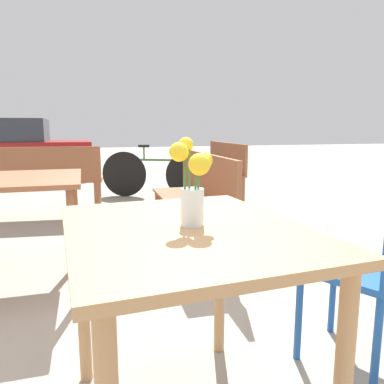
{
  "coord_description": "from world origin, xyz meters",
  "views": [
    {
      "loc": [
        -0.31,
        -1.13,
        1.06
      ],
      "look_at": [
        0.02,
        0.0,
        0.86
      ],
      "focal_mm": 35.0,
      "sensor_mm": 36.0,
      "label": 1
    }
  ],
  "objects": [
    {
      "name": "bicycle",
      "position": [
        0.79,
        4.5,
        0.37
      ],
      "size": [
        1.56,
        0.79,
        0.81
      ],
      "color": "black",
      "rests_on": "ground_plane"
    },
    {
      "name": "table_front",
      "position": [
        0.0,
        0.0,
        0.63
      ],
      "size": [
        0.79,
        0.96,
        0.75
      ],
      "color": "tan",
      "rests_on": "ground_plane"
    },
    {
      "name": "flower_vase",
      "position": [
        0.02,
        -0.0,
        0.88
      ],
      "size": [
        0.14,
        0.14,
        0.28
      ],
      "color": "silver",
      "rests_on": "table_front"
    },
    {
      "name": "bench_far",
      "position": [
        1.64,
        3.97,
        0.45
      ],
      "size": [
        0.41,
        1.48,
        0.85
      ],
      "color": "brown",
      "rests_on": "ground_plane"
    },
    {
      "name": "cafe_chair",
      "position": [
        0.87,
        0.11,
        0.5
      ],
      "size": [
        0.54,
        0.54,
        0.87
      ],
      "color": "#1E519E",
      "rests_on": "ground_plane"
    },
    {
      "name": "bench_near",
      "position": [
        0.6,
        1.84,
        0.46
      ],
      "size": [
        0.41,
        1.53,
        0.85
      ],
      "color": "brown",
      "rests_on": "ground_plane"
    },
    {
      "name": "table_back",
      "position": [
        -0.74,
        1.45,
        0.64
      ],
      "size": [
        0.85,
        0.86,
        0.75
      ],
      "color": "brown",
      "rests_on": "ground_plane"
    },
    {
      "name": "bench_middle",
      "position": [
        -0.98,
        3.52,
        0.47
      ],
      "size": [
        1.84,
        0.56,
        0.85
      ],
      "color": "brown",
      "rests_on": "ground_plane"
    }
  ]
}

